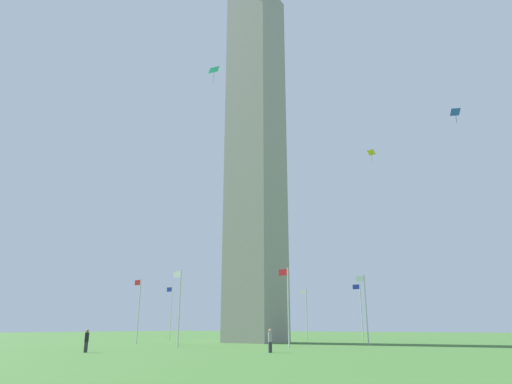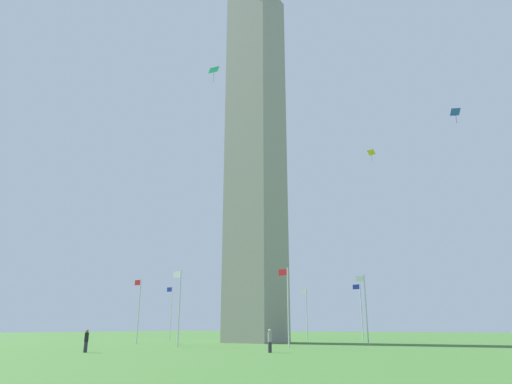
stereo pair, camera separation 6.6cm
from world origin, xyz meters
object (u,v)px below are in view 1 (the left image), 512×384
at_px(flagpole_s, 366,306).
at_px(kite_yellow_diamond, 371,153).
at_px(flagpole_se, 288,303).
at_px(person_gray_shirt, 270,341).
at_px(kite_cyan_diamond, 214,70).
at_px(person_black_shirt, 86,341).
at_px(obelisk_monument, 256,129).
at_px(flagpole_n, 171,310).
at_px(flagpole_ne, 139,307).
at_px(flagpole_sw, 361,309).
at_px(flagpole_w, 306,311).
at_px(flagpole_e, 179,304).
at_px(flagpole_nw, 236,312).
at_px(kite_blue_diamond, 455,112).

distance_m(flagpole_s, kite_yellow_diamond, 18.70).
height_order(flagpole_se, person_gray_shirt, flagpole_se).
relative_size(flagpole_s, kite_cyan_diamond, 3.70).
bearing_deg(person_black_shirt, obelisk_monument, 3.00).
bearing_deg(flagpole_n, kite_cyan_diamond, 143.55).
xyz_separation_m(flagpole_ne, kite_yellow_diamond, (-27.13, -11.43, 18.59)).
height_order(flagpole_sw, kite_yellow_diamond, kite_yellow_diamond).
xyz_separation_m(kite_cyan_diamond, kite_yellow_diamond, (-15.18, -12.96, -10.03)).
bearing_deg(flagpole_sw, flagpole_s, 112.50).
relative_size(flagpole_n, flagpole_w, 1.00).
relative_size(flagpole_n, kite_yellow_diamond, 5.53).
distance_m(flagpole_n, flagpole_w, 21.02).
xyz_separation_m(flagpole_n, kite_yellow_diamond, (-31.48, -0.92, 18.59)).
xyz_separation_m(flagpole_n, flagpole_sw, (-25.37, -10.51, 0.00)).
height_order(flagpole_se, flagpole_sw, same).
bearing_deg(flagpole_e, flagpole_se, -157.50).
height_order(kite_cyan_diamond, kite_yellow_diamond, kite_cyan_diamond).
bearing_deg(obelisk_monument, kite_cyan_diamond, 96.54).
xyz_separation_m(flagpole_n, kite_cyan_diamond, (-16.30, 12.04, 28.62)).
bearing_deg(flagpole_nw, kite_blue_diamond, 165.96).
xyz_separation_m(flagpole_w, kite_blue_diamond, (-26.76, 13.67, 21.57)).
relative_size(kite_cyan_diamond, kite_blue_diamond, 1.24).
bearing_deg(obelisk_monument, flagpole_e, 89.76).
distance_m(flagpole_n, flagpole_nw, 11.37).
height_order(person_black_shirt, kite_cyan_diamond, kite_cyan_diamond).
bearing_deg(flagpole_ne, kite_blue_diamond, -162.58).
relative_size(flagpole_n, flagpole_se, 1.00).
bearing_deg(person_gray_shirt, kite_yellow_diamond, -13.74).
bearing_deg(person_black_shirt, flagpole_sw, -13.39).
distance_m(flagpole_e, flagpole_sw, 27.46).
bearing_deg(flagpole_s, kite_yellow_diamond, -152.35).
distance_m(obelisk_monument, flagpole_s, 29.52).
bearing_deg(obelisk_monument, kite_yellow_diamond, -176.81).
bearing_deg(flagpole_ne, flagpole_e, 157.50).
bearing_deg(kite_cyan_diamond, kite_blue_diamond, -152.41).
height_order(person_gray_shirt, kite_yellow_diamond, kite_yellow_diamond).
distance_m(flagpole_ne, person_black_shirt, 20.40).
bearing_deg(flagpole_s, person_black_shirt, 63.02).
bearing_deg(flagpole_e, kite_yellow_diamond, -136.48).
xyz_separation_m(person_black_shirt, kite_yellow_diamond, (-15.44, -27.80, 21.98)).
bearing_deg(person_black_shirt, flagpole_w, 2.24).
bearing_deg(obelisk_monument, flagpole_n, 0.00).
bearing_deg(kite_yellow_diamond, flagpole_s, 27.65).
bearing_deg(flagpole_ne, flagpole_nw, -90.00).
relative_size(flagpole_w, person_black_shirt, 4.40).
xyz_separation_m(person_black_shirt, kite_blue_diamond, (-25.58, -28.07, 24.95)).
height_order(flagpole_sw, person_gray_shirt, flagpole_sw).
distance_m(flagpole_ne, flagpole_sw, 29.72).
distance_m(flagpole_n, flagpole_se, 27.46).
height_order(flagpole_e, person_black_shirt, flagpole_e).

